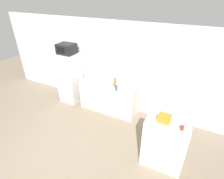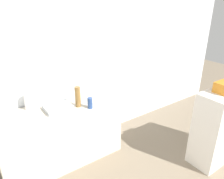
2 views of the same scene
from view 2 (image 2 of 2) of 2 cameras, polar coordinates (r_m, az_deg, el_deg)
The scene contains 8 objects.
wall_back at distance 3.21m, azimuth -19.30°, elevation 3.56°, with size 8.00×0.06×2.60m, color silver.
counter at distance 3.33m, azimuth -13.03°, elevation -11.53°, with size 1.72×0.61×0.89m, color beige.
sink_basin at distance 3.06m, azimuth -13.99°, elevation -4.51°, with size 0.35×0.27×0.06m, color #9EA3A8.
bottle_tall at distance 3.03m, azimuth -8.93°, elevation -1.90°, with size 0.08×0.08×0.29m, color olive.
bottle_short at distance 2.99m, azimuth -5.78°, elevation -3.52°, with size 0.07×0.07×0.15m, color #2D4C8C.
shelf_cabinet at distance 3.59m, azimuth 26.20°, elevation -8.65°, with size 0.82×0.40×1.12m, color white.
basket at distance 3.26m, azimuth 27.23°, elevation 0.46°, with size 0.23×0.19×0.14m, color orange.
paper_towel_roll at distance 3.13m, azimuth -20.97°, elevation -2.95°, with size 0.11×0.11×0.24m, color white.
Camera 2 is at (-0.77, -0.14, 2.32)m, focal length 35.00 mm.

